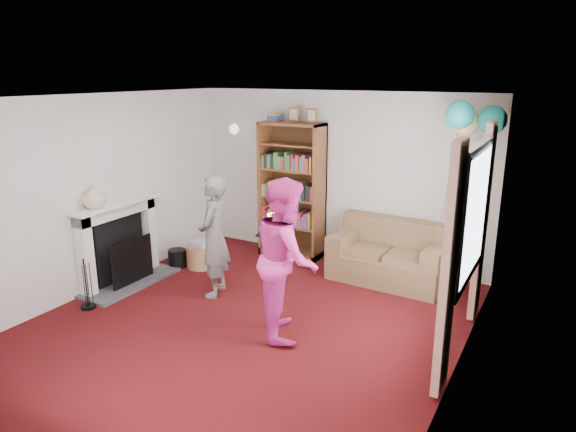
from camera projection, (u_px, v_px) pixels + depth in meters
The scene contains 16 objects.
ground at pixel (246, 324), 5.80m from camera, with size 5.00×5.00×0.00m, color #33070A.
wall_back at pixel (339, 177), 7.57m from camera, with size 4.50×0.02×2.50m, color silver.
wall_left at pixel (96, 194), 6.52m from camera, with size 0.02×5.00×2.50m, color silver.
wall_right at pixel (463, 253), 4.40m from camera, with size 0.02×5.00×2.50m, color silver.
ceiling at pixel (241, 97), 5.12m from camera, with size 4.50×5.00×0.01m, color white.
fireplace at pixel (122, 247), 6.80m from camera, with size 0.55×1.80×1.12m.
window_bay at pixel (469, 238), 4.94m from camera, with size 0.14×2.02×2.20m.
wall_sconce at pixel (234, 129), 8.10m from camera, with size 0.16×0.23×0.16m.
bookcase at pixel (293, 192), 7.77m from camera, with size 0.97×0.42×2.25m.
sofa at pixel (390, 258), 6.99m from camera, with size 1.53×0.81×0.81m.
wicker_basket at pixel (202, 255), 7.47m from camera, with size 0.43×0.43×0.39m.
person_striped at pixel (214, 236), 6.40m from camera, with size 0.56×0.37×1.55m, color black.
person_magenta at pixel (287, 258), 5.41m from camera, with size 0.83×0.65×1.71m, color #D22A8C.
birthday_cake at pixel (276, 228), 5.65m from camera, with size 0.35×0.35×0.22m.
balloons at pixel (472, 119), 5.96m from camera, with size 0.66×0.71×1.81m.
mantel_vase at pixel (94, 196), 6.32m from camera, with size 0.29×0.29×0.30m, color beige.
Camera 1 is at (2.97, -4.36, 2.74)m, focal length 32.00 mm.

